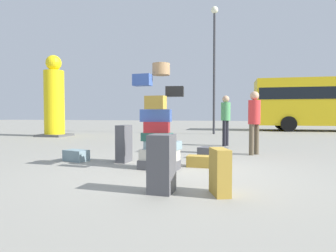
{
  "coord_description": "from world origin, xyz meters",
  "views": [
    {
      "loc": [
        1.06,
        -5.23,
        1.03
      ],
      "look_at": [
        -0.41,
        0.7,
        0.78
      ],
      "focal_mm": 31.44,
      "sensor_mm": 36.0,
      "label": 1
    }
  ],
  "objects_px": {
    "person_bearded_onlooker": "(254,117)",
    "suitcase_charcoal_white_trunk": "(213,153)",
    "suitcase_tan_foreground_far": "(220,172)",
    "suitcase_slate_foreground_near": "(76,155)",
    "yellow_dummy_statue": "(54,101)",
    "suitcase_charcoal_right_side": "(162,164)",
    "suitcase_tower": "(159,131)",
    "lamp_post": "(214,52)",
    "suitcase_cream_upright_blue": "(157,148)",
    "suitcase_charcoal_left_side": "(124,144)",
    "person_tourist_with_camera": "(226,116)",
    "suitcase_tan_behind_tower": "(203,161)"
  },
  "relations": [
    {
      "from": "suitcase_cream_upright_blue",
      "to": "suitcase_charcoal_left_side",
      "type": "bearing_deg",
      "value": -90.07
    },
    {
      "from": "suitcase_cream_upright_blue",
      "to": "lamp_post",
      "type": "distance_m",
      "value": 8.62
    },
    {
      "from": "suitcase_tan_foreground_far",
      "to": "suitcase_charcoal_white_trunk",
      "type": "height_order",
      "value": "suitcase_tan_foreground_far"
    },
    {
      "from": "suitcase_charcoal_right_side",
      "to": "lamp_post",
      "type": "bearing_deg",
      "value": 94.05
    },
    {
      "from": "suitcase_slate_foreground_near",
      "to": "yellow_dummy_statue",
      "type": "xyz_separation_m",
      "value": [
        -4.88,
        6.2,
        1.53
      ]
    },
    {
      "from": "suitcase_tan_foreground_far",
      "to": "suitcase_cream_upright_blue",
      "type": "bearing_deg",
      "value": 96.46
    },
    {
      "from": "person_bearded_onlooker",
      "to": "yellow_dummy_statue",
      "type": "bearing_deg",
      "value": -79.39
    },
    {
      "from": "suitcase_slate_foreground_near",
      "to": "suitcase_charcoal_right_side",
      "type": "xyz_separation_m",
      "value": [
        2.49,
        -2.05,
        0.26
      ]
    },
    {
      "from": "suitcase_tan_foreground_far",
      "to": "suitcase_slate_foreground_near",
      "type": "xyz_separation_m",
      "value": [
        -3.24,
        1.97,
        -0.17
      ]
    },
    {
      "from": "suitcase_tan_behind_tower",
      "to": "suitcase_charcoal_white_trunk",
      "type": "height_order",
      "value": "suitcase_charcoal_white_trunk"
    },
    {
      "from": "suitcase_cream_upright_blue",
      "to": "person_bearded_onlooker",
      "type": "height_order",
      "value": "person_bearded_onlooker"
    },
    {
      "from": "suitcase_charcoal_white_trunk",
      "to": "suitcase_charcoal_left_side",
      "type": "relative_size",
      "value": 0.78
    },
    {
      "from": "suitcase_tower",
      "to": "suitcase_charcoal_right_side",
      "type": "bearing_deg",
      "value": -72.97
    },
    {
      "from": "suitcase_charcoal_left_side",
      "to": "person_bearded_onlooker",
      "type": "xyz_separation_m",
      "value": [
        2.75,
        1.85,
        0.55
      ]
    },
    {
      "from": "suitcase_charcoal_white_trunk",
      "to": "suitcase_slate_foreground_near",
      "type": "height_order",
      "value": "suitcase_charcoal_white_trunk"
    },
    {
      "from": "suitcase_charcoal_left_side",
      "to": "suitcase_cream_upright_blue",
      "type": "height_order",
      "value": "suitcase_charcoal_left_side"
    },
    {
      "from": "suitcase_slate_foreground_near",
      "to": "suitcase_cream_upright_blue",
      "type": "bearing_deg",
      "value": 71.95
    },
    {
      "from": "suitcase_cream_upright_blue",
      "to": "person_bearded_onlooker",
      "type": "bearing_deg",
      "value": 8.04
    },
    {
      "from": "suitcase_tan_foreground_far",
      "to": "yellow_dummy_statue",
      "type": "bearing_deg",
      "value": 114.59
    },
    {
      "from": "suitcase_cream_upright_blue",
      "to": "person_tourist_with_camera",
      "type": "bearing_deg",
      "value": 55.35
    },
    {
      "from": "suitcase_slate_foreground_near",
      "to": "yellow_dummy_statue",
      "type": "bearing_deg",
      "value": 144.18
    },
    {
      "from": "suitcase_tower",
      "to": "suitcase_charcoal_right_side",
      "type": "relative_size",
      "value": 2.58
    },
    {
      "from": "suitcase_tower",
      "to": "suitcase_charcoal_left_side",
      "type": "height_order",
      "value": "suitcase_tower"
    },
    {
      "from": "yellow_dummy_statue",
      "to": "suitcase_charcoal_white_trunk",
      "type": "bearing_deg",
      "value": -33.49
    },
    {
      "from": "suitcase_slate_foreground_near",
      "to": "person_tourist_with_camera",
      "type": "xyz_separation_m",
      "value": [
        3.02,
        3.87,
        0.85
      ]
    },
    {
      "from": "suitcase_tan_behind_tower",
      "to": "person_tourist_with_camera",
      "type": "relative_size",
      "value": 0.39
    },
    {
      "from": "suitcase_charcoal_white_trunk",
      "to": "suitcase_slate_foreground_near",
      "type": "xyz_separation_m",
      "value": [
        -2.87,
        -1.08,
        -0.01
      ]
    },
    {
      "from": "suitcase_tower",
      "to": "suitcase_tan_foreground_far",
      "type": "xyz_separation_m",
      "value": [
        1.23,
        -1.52,
        -0.42
      ]
    },
    {
      "from": "suitcase_charcoal_right_side",
      "to": "suitcase_tan_foreground_far",
      "type": "bearing_deg",
      "value": 8.09
    },
    {
      "from": "yellow_dummy_statue",
      "to": "lamp_post",
      "type": "xyz_separation_m",
      "value": [
        7.04,
        3.25,
        2.53
      ]
    },
    {
      "from": "suitcase_tan_foreground_far",
      "to": "person_bearded_onlooker",
      "type": "height_order",
      "value": "person_bearded_onlooker"
    },
    {
      "from": "suitcase_tan_foreground_far",
      "to": "person_bearded_onlooker",
      "type": "xyz_separation_m",
      "value": [
        0.58,
        3.94,
        0.65
      ]
    },
    {
      "from": "suitcase_charcoal_left_side",
      "to": "yellow_dummy_statue",
      "type": "relative_size",
      "value": 0.21
    },
    {
      "from": "suitcase_charcoal_right_side",
      "to": "lamp_post",
      "type": "xyz_separation_m",
      "value": [
        -0.33,
        11.5,
        3.8
      ]
    },
    {
      "from": "person_bearded_onlooker",
      "to": "suitcase_tower",
      "type": "bearing_deg",
      "value": -0.31
    },
    {
      "from": "suitcase_tower",
      "to": "suitcase_slate_foreground_near",
      "type": "relative_size",
      "value": 3.75
    },
    {
      "from": "person_bearded_onlooker",
      "to": "suitcase_charcoal_white_trunk",
      "type": "bearing_deg",
      "value": -10.57
    },
    {
      "from": "suitcase_cream_upright_blue",
      "to": "person_bearded_onlooker",
      "type": "relative_size",
      "value": 0.36
    },
    {
      "from": "person_bearded_onlooker",
      "to": "person_tourist_with_camera",
      "type": "height_order",
      "value": "person_tourist_with_camera"
    },
    {
      "from": "suitcase_tower",
      "to": "person_tourist_with_camera",
      "type": "distance_m",
      "value": 4.45
    },
    {
      "from": "suitcase_tan_foreground_far",
      "to": "person_tourist_with_camera",
      "type": "distance_m",
      "value": 5.89
    },
    {
      "from": "suitcase_charcoal_white_trunk",
      "to": "person_bearded_onlooker",
      "type": "distance_m",
      "value": 1.54
    },
    {
      "from": "person_bearded_onlooker",
      "to": "yellow_dummy_statue",
      "type": "height_order",
      "value": "yellow_dummy_statue"
    },
    {
      "from": "suitcase_cream_upright_blue",
      "to": "yellow_dummy_statue",
      "type": "height_order",
      "value": "yellow_dummy_statue"
    },
    {
      "from": "suitcase_slate_foreground_near",
      "to": "suitcase_charcoal_left_side",
      "type": "bearing_deg",
      "value": 21.87
    },
    {
      "from": "suitcase_charcoal_white_trunk",
      "to": "suitcase_slate_foreground_near",
      "type": "bearing_deg",
      "value": -141.38
    },
    {
      "from": "person_bearded_onlooker",
      "to": "lamp_post",
      "type": "bearing_deg",
      "value": -130.89
    },
    {
      "from": "suitcase_charcoal_white_trunk",
      "to": "suitcase_cream_upright_blue",
      "type": "bearing_deg",
      "value": 170.31
    },
    {
      "from": "suitcase_charcoal_left_side",
      "to": "lamp_post",
      "type": "bearing_deg",
      "value": 85.72
    },
    {
      "from": "person_bearded_onlooker",
      "to": "person_tourist_with_camera",
      "type": "distance_m",
      "value": 2.07
    }
  ]
}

